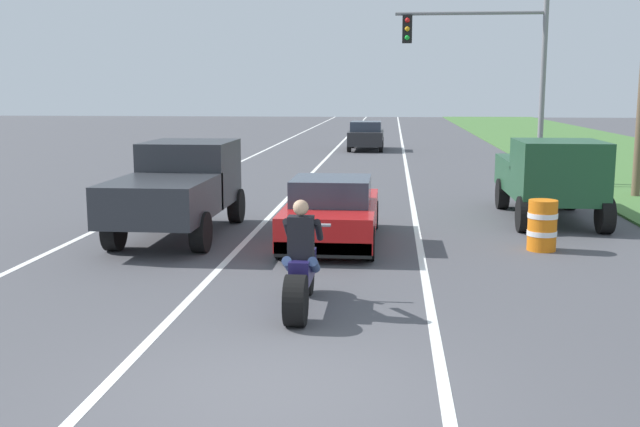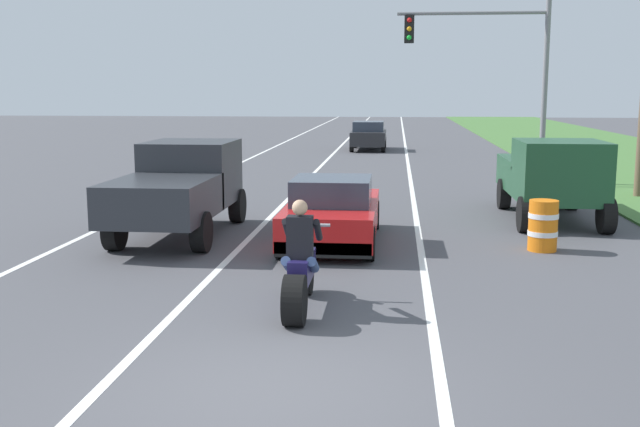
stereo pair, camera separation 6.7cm
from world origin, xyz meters
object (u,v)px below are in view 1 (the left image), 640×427
pickup_truck_left_lane_dark_grey (179,185)px  traffic_light_mast_near (496,62)px  motorcycle_with_rider (301,272)px  construction_barrel_nearest (542,225)px  sports_car_red (332,213)px  pickup_truck_right_shoulder_dark_green (550,174)px  distant_car_far_ahead (366,135)px

pickup_truck_left_lane_dark_grey → traffic_light_mast_near: traffic_light_mast_near is taller
motorcycle_with_rider → traffic_light_mast_near: bearing=73.3°
motorcycle_with_rider → construction_barrel_nearest: bearing=47.5°
sports_car_red → pickup_truck_right_shoulder_dark_green: 6.04m
motorcycle_with_rider → pickup_truck_left_lane_dark_grey: 6.33m
motorcycle_with_rider → sports_car_red: (0.04, 4.91, 0.04)m
construction_barrel_nearest → traffic_light_mast_near: bearing=87.8°
traffic_light_mast_near → distant_car_far_ahead: (-4.73, 13.63, -3.25)m
construction_barrel_nearest → pickup_truck_right_shoulder_dark_green: bearing=76.9°
pickup_truck_left_lane_dark_grey → traffic_light_mast_near: (7.90, 10.00, 2.91)m
motorcycle_with_rider → pickup_truck_right_shoulder_dark_green: size_ratio=0.46×
sports_car_red → traffic_light_mast_near: size_ratio=0.72×
distant_car_far_ahead → pickup_truck_right_shoulder_dark_green: bearing=-76.0°
pickup_truck_right_shoulder_dark_green → construction_barrel_nearest: pickup_truck_right_shoulder_dark_green is taller
traffic_light_mast_near → construction_barrel_nearest: bearing=-92.2°
pickup_truck_right_shoulder_dark_green → traffic_light_mast_near: bearing=93.6°
construction_barrel_nearest → distant_car_far_ahead: 24.80m
traffic_light_mast_near → construction_barrel_nearest: 11.36m
pickup_truck_left_lane_dark_grey → pickup_truck_right_shoulder_dark_green: (8.35, 2.86, 0.00)m
construction_barrel_nearest → pickup_truck_left_lane_dark_grey: bearing=173.9°
pickup_truck_left_lane_dark_grey → pickup_truck_right_shoulder_dark_green: same height
motorcycle_with_rider → construction_barrel_nearest: size_ratio=2.21×
pickup_truck_left_lane_dark_grey → construction_barrel_nearest: (7.50, -0.80, -0.60)m
motorcycle_with_rider → sports_car_red: 4.91m
traffic_light_mast_near → distant_car_far_ahead: size_ratio=1.50×
pickup_truck_left_lane_dark_grey → pickup_truck_right_shoulder_dark_green: 8.82m
motorcycle_with_rider → pickup_truck_right_shoulder_dark_green: bearing=58.5°
sports_car_red → pickup_truck_left_lane_dark_grey: 3.39m
pickup_truck_left_lane_dark_grey → construction_barrel_nearest: 7.56m
distant_car_far_ahead → motorcycle_with_rider: bearing=-89.8°
traffic_light_mast_near → construction_barrel_nearest: traffic_light_mast_near is taller
sports_car_red → construction_barrel_nearest: (4.17, -0.33, -0.13)m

